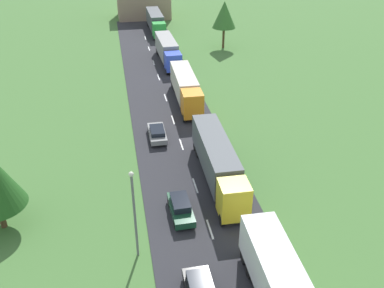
{
  "coord_description": "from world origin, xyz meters",
  "views": [
    {
      "loc": [
        -6.36,
        -1.16,
        23.22
      ],
      "look_at": [
        0.25,
        33.46,
        2.88
      ],
      "focal_mm": 39.59,
      "sensor_mm": 36.0,
      "label": 1
    }
  ],
  "objects_px": {
    "truck_second": "(218,161)",
    "tree_maple": "(224,15)",
    "truck_third": "(186,87)",
    "lamppost_second": "(134,211)",
    "truck_fifth": "(156,21)",
    "car_third": "(181,207)",
    "car_fourth": "(157,133)",
    "distant_building": "(143,1)",
    "truck_fourth": "(168,50)"
  },
  "relations": [
    {
      "from": "truck_second",
      "to": "tree_maple",
      "type": "xyz_separation_m",
      "value": [
        11.06,
        40.62,
        3.67
      ]
    },
    {
      "from": "truck_third",
      "to": "lamppost_second",
      "type": "xyz_separation_m",
      "value": [
        -8.43,
        -26.72,
        2.08
      ]
    },
    {
      "from": "truck_second",
      "to": "lamppost_second",
      "type": "height_order",
      "value": "lamppost_second"
    },
    {
      "from": "truck_fifth",
      "to": "car_third",
      "type": "height_order",
      "value": "truck_fifth"
    },
    {
      "from": "car_third",
      "to": "lamppost_second",
      "type": "height_order",
      "value": "lamppost_second"
    },
    {
      "from": "truck_second",
      "to": "car_fourth",
      "type": "relative_size",
      "value": 3.06
    },
    {
      "from": "distant_building",
      "to": "lamppost_second",
      "type": "bearing_deg",
      "value": -95.55
    },
    {
      "from": "truck_fifth",
      "to": "tree_maple",
      "type": "height_order",
      "value": "tree_maple"
    },
    {
      "from": "car_third",
      "to": "lamppost_second",
      "type": "bearing_deg",
      "value": -135.16
    },
    {
      "from": "truck_third",
      "to": "car_fourth",
      "type": "relative_size",
      "value": 2.84
    },
    {
      "from": "truck_second",
      "to": "truck_fourth",
      "type": "height_order",
      "value": "truck_second"
    },
    {
      "from": "tree_maple",
      "to": "lamppost_second",
      "type": "bearing_deg",
      "value": -111.46
    },
    {
      "from": "truck_fourth",
      "to": "distant_building",
      "type": "distance_m",
      "value": 31.99
    },
    {
      "from": "truck_fifth",
      "to": "car_third",
      "type": "relative_size",
      "value": 2.91
    },
    {
      "from": "truck_fifth",
      "to": "tree_maple",
      "type": "relative_size",
      "value": 1.56
    },
    {
      "from": "truck_fourth",
      "to": "lamppost_second",
      "type": "xyz_separation_m",
      "value": [
        -8.32,
        -42.97,
        2.09
      ]
    },
    {
      "from": "tree_maple",
      "to": "distant_building",
      "type": "bearing_deg",
      "value": 114.8
    },
    {
      "from": "truck_third",
      "to": "tree_maple",
      "type": "xyz_separation_m",
      "value": [
        10.84,
        22.27,
        3.76
      ]
    },
    {
      "from": "truck_third",
      "to": "distant_building",
      "type": "bearing_deg",
      "value": 91.36
    },
    {
      "from": "car_third",
      "to": "car_fourth",
      "type": "xyz_separation_m",
      "value": [
        -0.4,
        13.56,
        -0.06
      ]
    },
    {
      "from": "truck_second",
      "to": "truck_fifth",
      "type": "bearing_deg",
      "value": 89.68
    },
    {
      "from": "truck_second",
      "to": "truck_fifth",
      "type": "distance_m",
      "value": 53.46
    },
    {
      "from": "lamppost_second",
      "to": "truck_fourth",
      "type": "bearing_deg",
      "value": 79.05
    },
    {
      "from": "truck_fifth",
      "to": "lamppost_second",
      "type": "height_order",
      "value": "lamppost_second"
    },
    {
      "from": "car_fourth",
      "to": "tree_maple",
      "type": "bearing_deg",
      "value": 63.49
    },
    {
      "from": "truck_third",
      "to": "truck_second",
      "type": "bearing_deg",
      "value": -90.71
    },
    {
      "from": "truck_second",
      "to": "distant_building",
      "type": "relative_size",
      "value": 1.18
    },
    {
      "from": "lamppost_second",
      "to": "tree_maple",
      "type": "relative_size",
      "value": 0.91
    },
    {
      "from": "truck_fifth",
      "to": "car_fourth",
      "type": "distance_m",
      "value": 44.65
    },
    {
      "from": "distant_building",
      "to": "truck_third",
      "type": "bearing_deg",
      "value": -88.64
    },
    {
      "from": "truck_second",
      "to": "truck_fifth",
      "type": "height_order",
      "value": "same"
    },
    {
      "from": "truck_third",
      "to": "tree_maple",
      "type": "relative_size",
      "value": 1.54
    },
    {
      "from": "car_fourth",
      "to": "tree_maple",
      "type": "xyz_separation_m",
      "value": [
        15.72,
        31.52,
        5.12
      ]
    },
    {
      "from": "truck_second",
      "to": "tree_maple",
      "type": "distance_m",
      "value": 42.26
    },
    {
      "from": "truck_fifth",
      "to": "lamppost_second",
      "type": "distance_m",
      "value": 62.45
    },
    {
      "from": "truck_fourth",
      "to": "distant_building",
      "type": "height_order",
      "value": "distant_building"
    },
    {
      "from": "truck_third",
      "to": "distant_building",
      "type": "distance_m",
      "value": 48.23
    },
    {
      "from": "lamppost_second",
      "to": "tree_maple",
      "type": "distance_m",
      "value": 52.67
    },
    {
      "from": "car_third",
      "to": "car_fourth",
      "type": "bearing_deg",
      "value": 91.67
    },
    {
      "from": "lamppost_second",
      "to": "distant_building",
      "type": "bearing_deg",
      "value": 84.45
    },
    {
      "from": "truck_second",
      "to": "truck_fourth",
      "type": "distance_m",
      "value": 34.6
    },
    {
      "from": "car_third",
      "to": "distant_building",
      "type": "distance_m",
      "value": 71.13
    },
    {
      "from": "truck_third",
      "to": "distant_building",
      "type": "relative_size",
      "value": 1.09
    },
    {
      "from": "car_fourth",
      "to": "truck_third",
      "type": "bearing_deg",
      "value": 62.15
    },
    {
      "from": "truck_third",
      "to": "truck_fifth",
      "type": "relative_size",
      "value": 0.99
    },
    {
      "from": "car_fourth",
      "to": "car_third",
      "type": "bearing_deg",
      "value": -88.33
    },
    {
      "from": "lamppost_second",
      "to": "distant_building",
      "type": "relative_size",
      "value": 0.65
    },
    {
      "from": "truck_second",
      "to": "truck_third",
      "type": "distance_m",
      "value": 18.35
    },
    {
      "from": "truck_fifth",
      "to": "tree_maple",
      "type": "xyz_separation_m",
      "value": [
        10.76,
        -12.84,
        3.71
      ]
    },
    {
      "from": "truck_second",
      "to": "car_third",
      "type": "distance_m",
      "value": 6.32
    }
  ]
}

